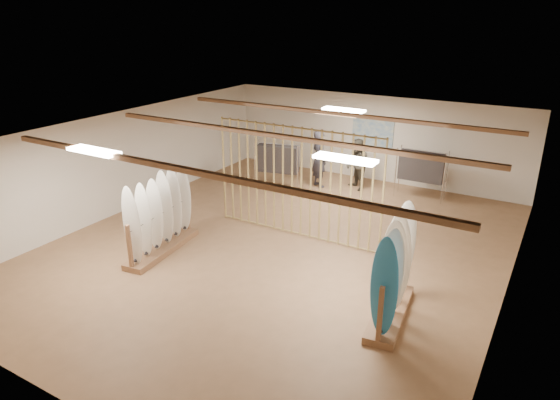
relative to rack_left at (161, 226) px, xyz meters
The scene contains 16 objects.
floor 2.86m from the rack_left, 35.68° to the left, with size 12.00×12.00×0.00m, color #926A47.
ceiling 3.52m from the rack_left, 35.68° to the left, with size 12.00×12.00×0.00m, color gray.
wall_back 7.99m from the rack_left, 73.48° to the left, with size 12.00×12.00×0.00m, color silver.
wall_front 4.98m from the rack_left, 62.68° to the right, with size 12.00×12.00×0.00m, color silver.
wall_left 3.27m from the rack_left, 149.34° to the left, with size 12.00×12.00×0.00m, color silver.
wall_right 7.48m from the rack_left, 12.60° to the left, with size 12.00×12.00×0.00m, color silver.
ceiling_slats 3.48m from the rack_left, 35.68° to the left, with size 9.50×6.12×0.10m, color #8B613F.
light_panels 3.49m from the rack_left, 35.68° to the left, with size 1.20×0.35×0.06m, color white.
bamboo_partition 3.40m from the rack_left, 46.98° to the left, with size 4.45×0.05×2.78m.
poster 7.99m from the rack_left, 73.44° to the left, with size 1.40×0.03×0.90m, color #326BAF.
rack_left is the anchor object (origin of this frame).
rack_right 5.52m from the rack_left, ahead, with size 0.78×2.09×1.95m.
clothing_rack_a 5.22m from the rack_left, 89.25° to the left, with size 1.37×0.64×1.50m.
clothing_rack_b 7.86m from the rack_left, 57.64° to the left, with size 1.42×0.37×1.52m.
shopper_a 6.19m from the rack_left, 79.84° to the left, with size 0.76×0.51×2.08m, color #2D2B34.
shopper_b 6.79m from the rack_left, 70.55° to the left, with size 0.89×0.69×1.84m, color #322E26.
Camera 1 is at (5.50, -9.35, 5.34)m, focal length 32.00 mm.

